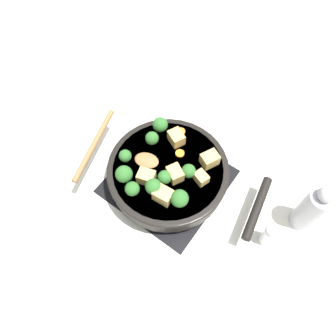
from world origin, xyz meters
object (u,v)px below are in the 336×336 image
Objects in this scene: wooden_spoon at (116,151)px; pepper_mill at (312,208)px; salt_shaker at (269,235)px; skillet_pan at (169,173)px.

pepper_mill reaches higher than wooden_spoon.
salt_shaker is (0.05, 0.11, -0.05)m from pepper_mill.
pepper_mill is at bearing -116.23° from salt_shaker.
skillet_pan is at bearing -162.72° from wooden_spoon.
salt_shaker is (-0.46, -0.06, -0.05)m from wooden_spoon.
wooden_spoon reaches higher than skillet_pan.
pepper_mill is 2.25× the size of salt_shaker.
salt_shaker is at bearing -172.71° from wooden_spoon.
wooden_spoon is 2.78× the size of salt_shaker.
wooden_spoon is at bearing 7.29° from salt_shaker.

